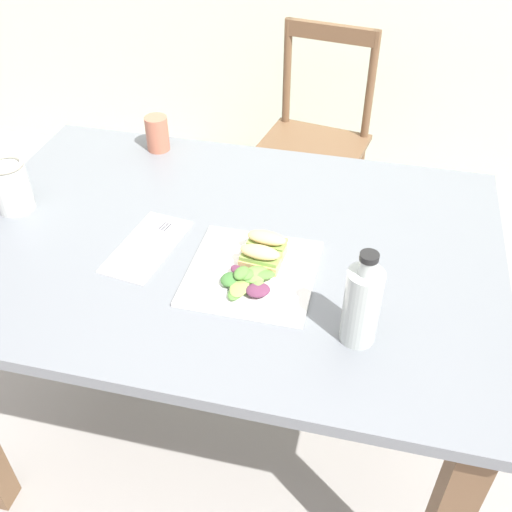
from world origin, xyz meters
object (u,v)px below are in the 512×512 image
(bottle_cold_brew, at_px, (361,309))
(sandwich_half_back, at_px, (267,243))
(dining_table, at_px, (226,279))
(cup_extra_side, at_px, (157,133))
(mason_jar_iced_tea, at_px, (11,188))
(fork_on_napkin, at_px, (151,241))
(plate_lunch, at_px, (252,273))
(chair_wooden_far, at_px, (313,143))
(sandwich_half_front, at_px, (260,257))

(bottle_cold_brew, bearing_deg, sandwich_half_back, 138.20)
(dining_table, xyz_separation_m, cup_extra_side, (-0.30, 0.37, 0.17))
(sandwich_half_back, relative_size, mason_jar_iced_tea, 0.70)
(fork_on_napkin, bearing_deg, bottle_cold_brew, -20.65)
(dining_table, bearing_deg, plate_lunch, -48.54)
(sandwich_half_back, distance_m, fork_on_napkin, 0.27)
(chair_wooden_far, distance_m, bottle_cold_brew, 1.35)
(dining_table, relative_size, chair_wooden_far, 1.47)
(dining_table, relative_size, bottle_cold_brew, 6.12)
(plate_lunch, bearing_deg, dining_table, 131.46)
(sandwich_half_front, height_order, bottle_cold_brew, bottle_cold_brew)
(bottle_cold_brew, bearing_deg, chair_wooden_far, 101.96)
(bottle_cold_brew, bearing_deg, mason_jar_iced_tea, 164.53)
(fork_on_napkin, relative_size, bottle_cold_brew, 0.88)
(plate_lunch, relative_size, mason_jar_iced_tea, 2.07)
(plate_lunch, bearing_deg, sandwich_half_back, 75.41)
(sandwich_half_front, relative_size, bottle_cold_brew, 0.45)
(plate_lunch, relative_size, bottle_cold_brew, 1.31)
(dining_table, bearing_deg, sandwich_half_back, -17.94)
(sandwich_half_back, bearing_deg, mason_jar_iced_tea, 176.31)
(dining_table, xyz_separation_m, sandwich_half_front, (0.11, -0.09, 0.16))
(dining_table, distance_m, mason_jar_iced_tea, 0.57)
(sandwich_half_front, distance_m, fork_on_napkin, 0.27)
(dining_table, bearing_deg, chair_wooden_far, 86.51)
(dining_table, relative_size, fork_on_napkin, 6.93)
(plate_lunch, height_order, bottle_cold_brew, bottle_cold_brew)
(bottle_cold_brew, bearing_deg, fork_on_napkin, 159.35)
(cup_extra_side, bearing_deg, sandwich_half_front, -48.31)
(sandwich_half_front, xyz_separation_m, bottle_cold_brew, (0.23, -0.15, 0.04))
(dining_table, height_order, sandwich_half_back, sandwich_half_back)
(sandwich_half_back, relative_size, bottle_cold_brew, 0.45)
(dining_table, height_order, mason_jar_iced_tea, mason_jar_iced_tea)
(chair_wooden_far, xyz_separation_m, bottle_cold_brew, (0.27, -1.27, 0.37))
(sandwich_half_back, distance_m, cup_extra_side, 0.58)
(chair_wooden_far, distance_m, mason_jar_iced_tea, 1.25)
(plate_lunch, bearing_deg, mason_jar_iced_tea, 170.14)
(sandwich_half_front, height_order, mason_jar_iced_tea, mason_jar_iced_tea)
(chair_wooden_far, bearing_deg, bottle_cold_brew, -78.04)
(mason_jar_iced_tea, bearing_deg, chair_wooden_far, 59.58)
(chair_wooden_far, distance_m, sandwich_half_back, 1.12)
(chair_wooden_far, height_order, fork_on_napkin, chair_wooden_far)
(plate_lunch, bearing_deg, sandwich_half_front, 47.73)
(bottle_cold_brew, xyz_separation_m, mason_jar_iced_tea, (-0.87, 0.24, -0.02))
(sandwich_half_front, bearing_deg, plate_lunch, -132.27)
(chair_wooden_far, xyz_separation_m, sandwich_half_back, (0.05, -1.07, 0.33))
(fork_on_napkin, bearing_deg, plate_lunch, -12.17)
(plate_lunch, height_order, sandwich_half_front, sandwich_half_front)
(plate_lunch, xyz_separation_m, mason_jar_iced_tea, (-0.63, 0.11, 0.05))
(plate_lunch, height_order, fork_on_napkin, plate_lunch)
(sandwich_half_back, bearing_deg, cup_extra_side, 135.36)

